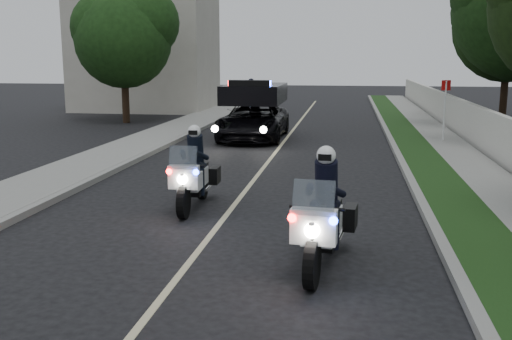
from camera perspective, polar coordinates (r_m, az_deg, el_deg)
The scene contains 17 objects.
ground at distance 10.28m, azimuth -5.34°, elevation -7.49°, with size 120.00×120.00×0.00m, color black.
curb_right at distance 19.78m, azimuth 13.61°, elevation 1.38°, with size 0.20×60.00×0.15m, color gray.
grass_verge at distance 19.85m, azimuth 15.63°, elevation 1.33°, with size 1.20×60.00×0.16m, color #193814.
sidewalk_right at distance 20.04m, azimuth 19.32°, elevation 1.20°, with size 1.40×60.00×0.16m, color gray.
property_wall at distance 20.15m, azimuth 22.24°, elevation 2.99°, with size 0.22×60.00×1.50m, color beige.
curb_left at distance 20.77m, azimuth -9.56°, elevation 1.98°, with size 0.20×60.00×0.15m, color gray.
sidewalk_left at distance 21.14m, azimuth -12.39°, elevation 2.04°, with size 2.00×60.00×0.16m, color gray.
building_far at distance 37.57m, azimuth -10.62°, elevation 11.10°, with size 8.00×6.00×7.00m, color #A8A396.
lane_marking at distance 19.87m, azimuth 1.74°, elevation 1.52°, with size 0.12×50.00×0.01m, color #BFB78C.
police_moto_left at distance 12.94m, azimuth -6.01°, elevation -3.64°, with size 0.74×2.13×1.81m, color silver, non-canonical shape.
police_moto_right at distance 9.43m, azimuth 6.43°, elevation -9.24°, with size 0.78×2.24×1.90m, color white, non-canonical shape.
police_suv at distance 23.64m, azimuth -0.24°, elevation 3.02°, with size 2.43×5.25×2.55m, color black.
bicycle at distance 32.32m, azimuth -0.48°, elevation 5.14°, with size 0.53×1.52×0.80m, color black.
cyclist at distance 32.32m, azimuth -0.48°, elevation 5.14°, with size 0.69×0.46×1.91m, color black.
sign_post at distance 23.30m, azimuth 17.63°, elevation 2.39°, with size 0.39×0.39×2.48m, color red, non-canonical shape.
tree_right_e at distance 32.57m, azimuth 22.71°, elevation 4.34°, with size 5.50×5.50×9.17m, color #193510, non-canonical shape.
tree_left_near at distance 30.38m, azimuth -12.44°, elevation 4.51°, with size 4.75×4.75×7.91m, color #1A3E14, non-canonical shape.
Camera 1 is at (2.45, -9.45, 3.23)m, focal length 41.28 mm.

